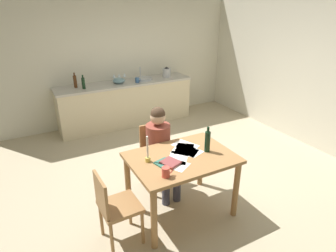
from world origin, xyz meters
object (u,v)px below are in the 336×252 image
Objects in this scene: candlestick at (148,155)px; mixing_bowl at (119,81)px; chair_at_table at (156,153)px; wine_glass_by_kettle at (119,76)px; person_seated at (160,146)px; wine_bottle_on_table at (207,141)px; bottle_vinegar at (83,83)px; dining_table at (181,166)px; bottle_oil at (75,81)px; wine_glass_back_left at (114,76)px; sink_unit at (143,79)px; stovetop_kettle at (167,72)px; wine_glass_near_sink at (125,75)px; book_magazine at (165,163)px; teacup_on_counter at (137,80)px; book_cookery at (170,163)px; coffee_mug at (166,172)px; chair_side_empty at (114,206)px.

candlestick is 2.96m from mixing_bowl.
chair_at_table is 2.54m from wine_glass_by_kettle.
person_seated is 3.80× the size of wine_bottle_on_table.
dining_table is at bearing -81.88° from bottle_vinegar.
dining_table is at bearing -89.07° from person_seated.
bottle_oil is 0.80m from wine_glass_back_left.
sink_unit reaches higher than stovetop_kettle.
sink_unit is 1.38m from bottle_oil.
wine_glass_by_kettle is at bearing 180.00° from wine_glass_near_sink.
book_magazine is (-0.24, -0.72, 0.28)m from chair_at_table.
bottle_oil is at bearing 177.43° from sink_unit.
bottle_vinegar is 0.71m from mixing_bowl.
bottle_oil reaches higher than sink_unit.
teacup_on_counter is at bearing 83.70° from wine_bottle_on_table.
person_seated is at bearing -109.10° from sink_unit.
book_cookery is (-0.19, -0.61, 0.12)m from person_seated.
person_seated is at bearing -97.12° from mixing_bowl.
wine_bottle_on_table is (0.58, 0.02, 0.13)m from book_magazine.
chair_at_table is at bearing -110.17° from sink_unit.
wine_glass_near_sink and wine_glass_back_left have the same top height.
book_cookery is 0.71× the size of bottle_vinegar.
book_cookery is 1.61× the size of teacup_on_counter.
wine_glass_near_sink reaches higher than coffee_mug.
sink_unit is at bearing 61.05° from chair_side_empty.
book_magazine is 0.58× the size of wine_bottle_on_table.
chair_at_table is 4.77× the size of book_cookery.
book_magazine is at bearing -86.80° from bottle_vinegar.
sink_unit is at bearing 37.59° from teacup_on_counter.
wine_bottle_on_table reaches higher than wine_glass_back_left.
bottle_vinegar is (0.12, -0.15, -0.01)m from bottle_oil.
wine_glass_by_kettle reaches higher than book_magazine.
teacup_on_counter reaches higher than book_magazine.
bottle_vinegar is (-0.41, 2.89, 0.35)m from dining_table.
stovetop_kettle reaches higher than teacup_on_counter.
dining_table is 2.92m from teacup_on_counter.
wine_glass_back_left reaches higher than chair_side_empty.
coffee_mug is 0.72m from wine_bottle_on_table.
wine_glass_near_sink is at bearing 56.92° from book_cookery.
wine_glass_near_sink is (1.35, 3.23, 0.53)m from chair_side_empty.
chair_side_empty is at bearing -95.98° from bottle_oil.
bottle_oil reaches higher than book_magazine.
person_seated is at bearing 53.18° from book_magazine.
wine_glass_near_sink is (0.90, 0.24, -0.00)m from bottle_vinegar.
sink_unit is (1.09, 3.04, 0.14)m from book_magazine.
person_seated is at bearing -80.33° from bottle_vinegar.
wine_bottle_on_table is 3.17m from wine_glass_back_left.
candlestick is 0.73m from wine_bottle_on_table.
wine_bottle_on_table reaches higher than wine_glass_by_kettle.
bottle_vinegar is at bearing 79.03° from book_magazine.
wine_glass_back_left reaches higher than mixing_bowl.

